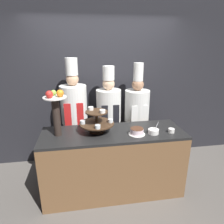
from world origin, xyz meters
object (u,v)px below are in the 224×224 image
at_px(serving_bowl_near, 153,131).
at_px(chef_center_right, 137,115).
at_px(tiered_stand, 97,121).
at_px(chef_center_left, 109,115).
at_px(cup_white, 171,131).
at_px(cake_round, 137,131).
at_px(fruit_pedestal, 56,108).
at_px(chef_left, 74,114).

relative_size(serving_bowl_near, chef_center_right, 0.09).
bearing_deg(tiered_stand, chef_center_left, 67.45).
bearing_deg(serving_bowl_near, cup_white, -1.09).
height_order(cake_round, chef_center_right, chef_center_right).
distance_m(tiered_stand, cup_white, 1.00).
bearing_deg(chef_center_left, fruit_pedestal, -140.64).
relative_size(tiered_stand, cake_round, 2.13).
relative_size(chef_center_left, chef_center_right, 0.98).
xyz_separation_m(tiered_stand, chef_left, (-0.30, 0.59, -0.09)).
bearing_deg(chef_center_right, cake_round, -105.83).
bearing_deg(fruit_pedestal, chef_left, 71.94).
height_order(tiered_stand, cup_white, tiered_stand).
height_order(fruit_pedestal, chef_center_right, chef_center_right).
xyz_separation_m(serving_bowl_near, chef_center_right, (-0.01, 0.77, -0.03)).
bearing_deg(chef_center_left, chef_left, -179.99).
xyz_separation_m(cake_round, chef_left, (-0.81, 0.75, 0.03)).
bearing_deg(chef_center_left, cup_white, -46.59).
relative_size(cup_white, chef_center_right, 0.05).
distance_m(cup_white, chef_center_left, 1.06).
bearing_deg(chef_center_left, cake_round, -71.02).
relative_size(tiered_stand, cup_white, 5.55).
height_order(cake_round, chef_center_left, chef_center_left).
distance_m(serving_bowl_near, chef_center_right, 0.77).
relative_size(cake_round, cup_white, 2.60).
bearing_deg(cup_white, chef_left, 148.92).
bearing_deg(cake_round, chef_left, 137.01).
xyz_separation_m(fruit_pedestal, cup_white, (1.48, -0.16, -0.34)).
xyz_separation_m(chef_center_left, chef_center_right, (0.47, -0.00, -0.02)).
xyz_separation_m(tiered_stand, chef_center_left, (0.25, 0.59, -0.14)).
bearing_deg(chef_center_left, chef_center_right, -0.00).
height_order(chef_left, chef_center_left, chef_left).
distance_m(fruit_pedestal, cake_round, 1.07).
height_order(cup_white, serving_bowl_near, serving_bowl_near).
height_order(cup_white, chef_center_right, chef_center_right).
bearing_deg(tiered_stand, fruit_pedestal, -177.21).
distance_m(fruit_pedestal, chef_left, 0.71).
bearing_deg(cup_white, serving_bowl_near, 178.91).
xyz_separation_m(cake_round, serving_bowl_near, (0.22, -0.01, -0.01)).
height_order(cup_white, chef_center_left, chef_center_left).
bearing_deg(chef_left, chef_center_right, 0.00).
bearing_deg(serving_bowl_near, tiered_stand, 166.43).
height_order(cake_round, cup_white, cake_round).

